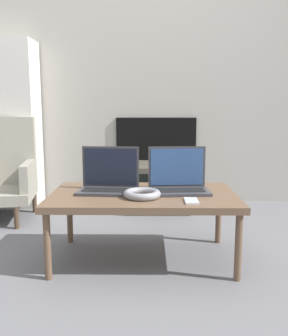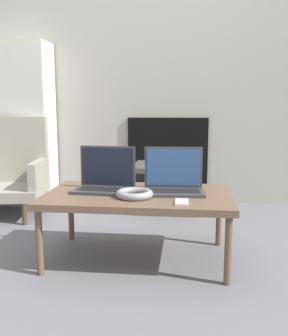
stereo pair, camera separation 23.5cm
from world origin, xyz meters
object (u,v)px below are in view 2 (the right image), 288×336
(laptop_left, at_px, (105,180))
(laptop_right, at_px, (174,181))
(headphones, at_px, (134,194))
(phone, at_px, (182,202))
(tv, at_px, (166,187))
(armchair, at_px, (9,168))

(laptop_left, xyz_separation_m, laptop_right, (0.39, 0.00, 0.00))
(laptop_left, xyz_separation_m, headphones, (0.19, -0.15, -0.04))
(laptop_left, distance_m, laptop_right, 0.39)
(laptop_right, height_order, phone, laptop_right)
(laptop_left, bearing_deg, phone, -22.86)
(laptop_right, xyz_separation_m, headphones, (-0.20, -0.15, -0.04))
(headphones, bearing_deg, laptop_right, 35.97)
(headphones, height_order, tv, headphones)
(laptop_left, bearing_deg, laptop_right, 5.10)
(laptop_left, height_order, headphones, laptop_left)
(headphones, bearing_deg, tv, 85.10)
(phone, height_order, armchair, armchair)
(laptop_left, relative_size, phone, 2.79)
(headphones, xyz_separation_m, tv, (0.10, 1.18, -0.21))
(phone, distance_m, armchair, 1.73)
(laptop_left, relative_size, headphones, 1.74)
(headphones, bearing_deg, laptop_left, 142.44)
(phone, bearing_deg, armchair, 144.16)
(tv, xyz_separation_m, armchair, (-1.26, -0.25, 0.17))
(headphones, bearing_deg, phone, -19.29)
(laptop_left, relative_size, armchair, 0.44)
(laptop_left, distance_m, headphones, 0.24)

